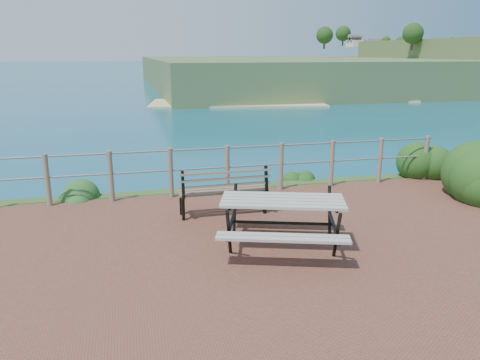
% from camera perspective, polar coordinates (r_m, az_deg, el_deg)
% --- Properties ---
extents(ground, '(10.00, 7.00, 0.12)m').
position_cam_1_polar(ground, '(6.65, 4.65, -9.95)').
color(ground, brown).
rests_on(ground, ground).
extents(ocean, '(1200.00, 1200.00, 0.00)m').
position_cam_1_polar(ocean, '(205.73, -13.55, 14.17)').
color(ocean, '#14747D').
rests_on(ocean, ground).
extents(safety_railing, '(9.40, 0.10, 1.00)m').
position_cam_1_polar(safety_railing, '(9.53, -1.57, 1.60)').
color(safety_railing, '#6B5B4C').
rests_on(safety_railing, ground).
extents(distant_bay, '(290.00, 232.36, 24.00)m').
position_cam_1_polar(distant_bay, '(272.09, 27.09, 12.83)').
color(distant_bay, '#456130').
rests_on(distant_bay, ground).
extents(picnic_table, '(1.92, 1.49, 0.75)m').
position_cam_1_polar(picnic_table, '(6.91, 5.17, -4.64)').
color(picnic_table, gray).
rests_on(picnic_table, ground).
extents(park_bench, '(1.59, 0.41, 0.90)m').
position_cam_1_polar(park_bench, '(8.27, -2.10, -0.41)').
color(park_bench, brown).
rests_on(park_bench, ground).
extents(shrub_right_edge, '(0.95, 0.95, 1.37)m').
position_cam_1_polar(shrub_right_edge, '(11.94, 21.62, 0.51)').
color(shrub_right_edge, '#1D3F13').
rests_on(shrub_right_edge, ground).
extents(shrub_lip_west, '(0.80, 0.80, 0.55)m').
position_cam_1_polar(shrub_lip_west, '(9.80, -18.54, -2.30)').
color(shrub_lip_west, '#205623').
rests_on(shrub_lip_west, ground).
extents(shrub_lip_east, '(0.69, 0.69, 0.40)m').
position_cam_1_polar(shrub_lip_east, '(10.94, 7.38, 0.20)').
color(shrub_lip_east, '#1D3F13').
rests_on(shrub_lip_east, ground).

